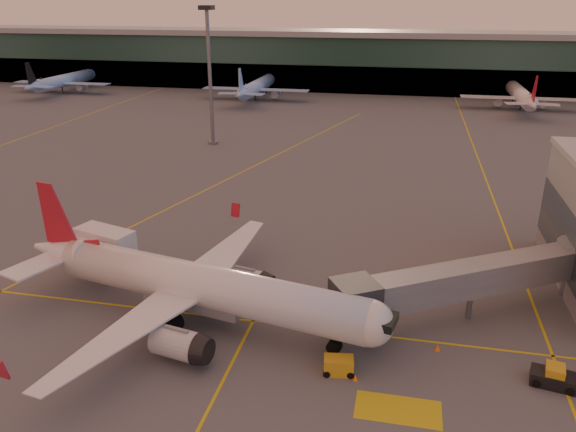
% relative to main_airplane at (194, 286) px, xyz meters
% --- Properties ---
extents(ground, '(600.00, 600.00, 0.00)m').
position_rel_main_airplane_xyz_m(ground, '(-0.05, -3.98, -3.54)').
color(ground, '#4C4F54').
rests_on(ground, ground).
extents(taxi_markings, '(100.12, 173.00, 0.01)m').
position_rel_main_airplane_xyz_m(taxi_markings, '(-7.37, 40.51, -3.53)').
color(taxi_markings, gold).
rests_on(taxi_markings, ground).
extents(terminal, '(400.00, 20.00, 17.60)m').
position_rel_main_airplane_xyz_m(terminal, '(-0.05, 137.81, 5.22)').
color(terminal, '#19382D').
rests_on(terminal, ground).
extents(mast_west_near, '(2.40, 2.40, 25.60)m').
position_rel_main_airplane_xyz_m(mast_west_near, '(-20.05, 62.02, 11.32)').
color(mast_west_near, slate).
rests_on(mast_west_near, ground).
extents(distant_aircraft_row, '(225.00, 34.00, 13.00)m').
position_rel_main_airplane_xyz_m(distant_aircraft_row, '(-53.80, 114.02, -3.54)').
color(distant_aircraft_row, '#97BFFD').
rests_on(distant_aircraft_row, ground).
extents(main_airplane, '(35.84, 32.56, 10.89)m').
position_rel_main_airplane_xyz_m(main_airplane, '(0.00, 0.00, 0.00)').
color(main_airplane, white).
rests_on(main_airplane, ground).
extents(jet_bridge, '(24.51, 16.80, 5.53)m').
position_rel_main_airplane_xyz_m(jet_bridge, '(24.89, 6.37, 0.25)').
color(jet_bridge, slate).
rests_on(jet_bridge, ground).
extents(catering_truck, '(6.74, 4.37, 4.83)m').
position_rel_main_airplane_xyz_m(catering_truck, '(-12.35, 7.07, -0.79)').
color(catering_truck, red).
rests_on(catering_truck, ground).
extents(gpu_cart, '(2.49, 1.71, 1.35)m').
position_rel_main_airplane_xyz_m(gpu_cart, '(13.33, -4.77, -2.88)').
color(gpu_cart, gold).
rests_on(gpu_cart, ground).
extents(pushback_tug, '(3.47, 2.31, 1.65)m').
position_rel_main_airplane_xyz_m(pushback_tug, '(29.11, -2.84, -2.87)').
color(pushback_tug, black).
rests_on(pushback_tug, ground).
extents(cone_nose, '(0.45, 0.45, 0.58)m').
position_rel_main_airplane_xyz_m(cone_nose, '(20.86, -0.07, -3.26)').
color(cone_nose, orange).
rests_on(cone_nose, ground).
extents(cone_wing_left, '(0.39, 0.39, 0.50)m').
position_rel_main_airplane_xyz_m(cone_wing_left, '(-0.56, 18.71, -3.30)').
color(cone_wing_left, orange).
rests_on(cone_wing_left, ground).
extents(cone_fwd, '(0.39, 0.39, 0.50)m').
position_rel_main_airplane_xyz_m(cone_fwd, '(14.69, -5.36, -3.30)').
color(cone_fwd, orange).
rests_on(cone_fwd, ground).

